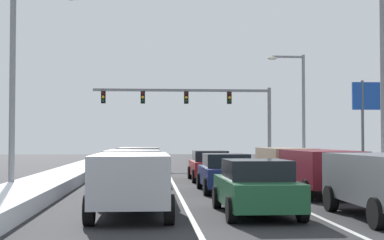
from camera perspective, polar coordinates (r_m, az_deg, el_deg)
name	(u,v)px	position (r m, az deg, el deg)	size (l,w,h in m)	color
ground_plane	(219,191)	(23.38, 2.73, -7.02)	(120.00, 120.00, 0.00)	#28282B
lane_stripe_between_right_lane_and_center_lane	(246,184)	(27.21, 5.39, -6.29)	(0.14, 39.99, 0.01)	silver
lane_stripe_between_center_lane_and_left_lane	(174,184)	(26.86, -1.83, -6.36)	(0.14, 39.99, 0.01)	silver
snow_bank_right_shoulder	(357,177)	(28.54, 15.99, -5.49)	(1.51, 39.99, 0.53)	white
snow_bank_left_shoulder	(58,179)	(27.15, -13.13, -5.75)	(2.13, 39.99, 0.49)	white
suv_maroon_right_lane_second	(320,168)	(21.47, 12.59, -4.70)	(2.16, 4.90, 1.67)	maroon
suv_tan_right_lane_third	(285,162)	(27.54, 9.23, -4.12)	(2.16, 4.90, 1.67)	#937F60
sedan_green_center_lane_nearest	(256,187)	(15.93, 6.34, -6.60)	(2.00, 4.50, 1.51)	#1E5633
sedan_navy_center_lane_second	(225,172)	(22.83, 3.32, -5.21)	(2.00, 4.50, 1.51)	navy
sedan_red_center_lane_third	(210,166)	(29.01, 1.77, -4.53)	(2.00, 4.50, 1.51)	maroon
suv_silver_left_lane_nearest	(132,178)	(15.65, -5.99, -5.76)	(2.16, 4.90, 1.67)	#B7BABF
suv_charcoal_left_lane_second	(133,168)	(21.60, -5.82, -4.72)	(2.16, 4.90, 1.67)	#38383D
suv_black_left_lane_third	(139,161)	(28.77, -5.28, -4.04)	(2.16, 4.90, 1.67)	black
traffic_light_gantry	(203,104)	(45.20, 1.09, 1.61)	(14.00, 0.47, 6.20)	slate
street_lamp_right_mid	(375,68)	(27.06, 17.69, 4.91)	(2.66, 0.36, 8.87)	gray
street_lamp_right_far	(298,100)	(40.90, 10.49, 1.91)	(2.66, 0.36, 8.02)	gray
street_lamp_left_mid	(23,71)	(22.50, -16.42, 4.71)	(2.66, 0.36, 7.70)	gray
roadside_sign_right	(379,106)	(35.08, 18.06, 1.32)	(3.20, 0.16, 5.50)	#59595B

